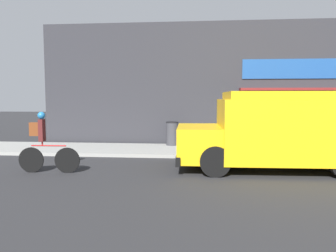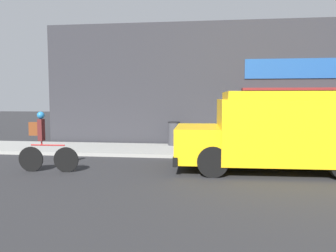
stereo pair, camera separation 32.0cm
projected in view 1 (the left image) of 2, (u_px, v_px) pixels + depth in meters
ground_plane at (269, 160)px, 10.62m from camera, size 70.00×70.00×0.00m
sidewalk at (261, 152)px, 11.91m from camera, size 28.00×2.61×0.12m
storefront at (257, 85)px, 13.22m from camera, size 17.68×0.74×5.09m
school_bus at (280, 129)px, 9.16m from camera, size 5.30×2.81×2.18m
cyclist at (44, 144)px, 8.77m from camera, size 1.68×0.20×1.64m
trash_bin at (172, 133)px, 13.10m from camera, size 0.49×0.49×0.94m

